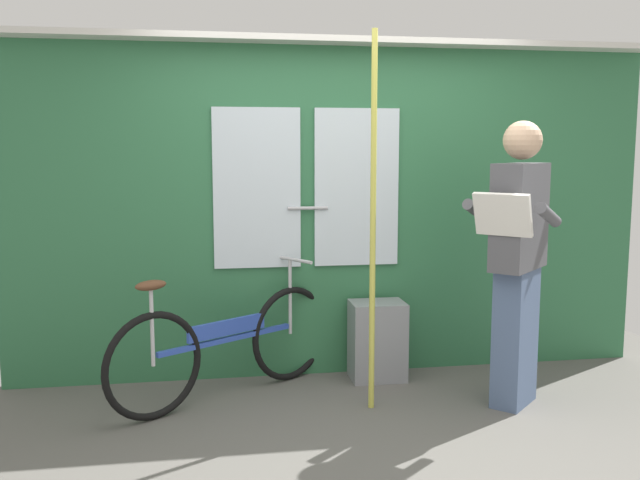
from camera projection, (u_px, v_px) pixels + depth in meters
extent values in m
cube|color=#56544F|center=(377.00, 449.00, 3.80)|extent=(5.57, 4.22, 0.04)
cube|color=#2D6B42|center=(334.00, 213.00, 4.93)|extent=(4.57, 0.08, 2.31)
cube|color=silver|center=(257.00, 188.00, 4.77)|extent=(0.60, 0.02, 1.10)
cube|color=silver|center=(357.00, 188.00, 4.88)|extent=(0.60, 0.02, 1.10)
cylinder|color=#B2B2B7|center=(308.00, 208.00, 4.82)|extent=(0.28, 0.02, 0.02)
cube|color=silver|center=(337.00, 41.00, 4.68)|extent=(4.57, 0.28, 0.04)
torus|color=black|center=(290.00, 333.00, 4.85)|extent=(0.57, 0.40, 0.66)
torus|color=black|center=(153.00, 366.00, 4.13)|extent=(0.57, 0.40, 0.66)
cube|color=#2D4CB2|center=(227.00, 339.00, 4.48)|extent=(0.86, 0.59, 0.03)
cube|color=#2D4CB2|center=(227.00, 328.00, 4.47)|extent=(0.51, 0.35, 0.10)
cylinder|color=#B7B7BC|center=(152.00, 326.00, 4.10)|extent=(0.02, 0.02, 0.49)
ellipsoid|color=brown|center=(151.00, 285.00, 4.06)|extent=(0.22, 0.19, 0.06)
cylinder|color=#B7B7BC|center=(290.00, 296.00, 4.82)|extent=(0.02, 0.02, 0.53)
cylinder|color=#B7B7BC|center=(290.00, 259.00, 4.78)|extent=(0.26, 0.38, 0.02)
cube|color=slate|center=(515.00, 337.00, 4.37)|extent=(0.37, 0.37, 0.87)
cube|color=#4C4C51|center=(520.00, 216.00, 4.27)|extent=(0.49, 0.49, 0.65)
sphere|color=tan|center=(523.00, 140.00, 4.21)|extent=(0.24, 0.24, 0.24)
cube|color=silver|center=(503.00, 215.00, 4.04)|extent=(0.32, 0.32, 0.26)
cylinder|color=#4C4C51|center=(548.00, 215.00, 4.03)|extent=(0.27, 0.26, 0.17)
cylinder|color=#4C4C51|center=(477.00, 211.00, 4.29)|extent=(0.27, 0.26, 0.17)
cube|color=gray|center=(377.00, 340.00, 4.87)|extent=(0.38, 0.28, 0.55)
cylinder|color=#C6C14C|center=(373.00, 224.00, 4.21)|extent=(0.04, 0.04, 2.31)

